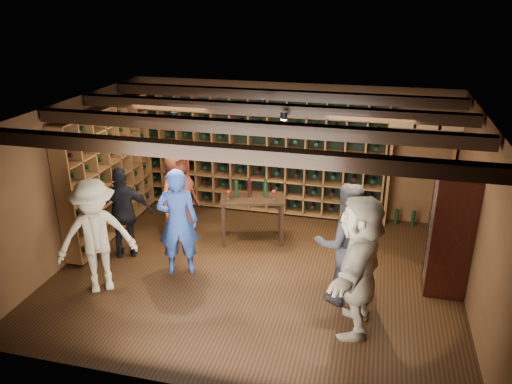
% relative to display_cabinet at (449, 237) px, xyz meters
% --- Properties ---
extents(ground, '(6.00, 6.00, 0.00)m').
position_rel_display_cabinet_xyz_m(ground, '(-2.71, -0.20, -0.86)').
color(ground, black).
rests_on(ground, ground).
extents(room_shell, '(6.00, 6.00, 6.00)m').
position_rel_display_cabinet_xyz_m(room_shell, '(-2.71, -0.15, 1.56)').
color(room_shell, '#50331B').
rests_on(room_shell, ground).
extents(wine_rack_back, '(4.65, 0.30, 2.20)m').
position_rel_display_cabinet_xyz_m(wine_rack_back, '(-3.24, 2.13, 0.29)').
color(wine_rack_back, brown).
rests_on(wine_rack_back, ground).
extents(wine_rack_left, '(0.30, 2.65, 2.20)m').
position_rel_display_cabinet_xyz_m(wine_rack_left, '(-5.54, 0.62, 0.29)').
color(wine_rack_left, brown).
rests_on(wine_rack_left, ground).
extents(crate_shelf, '(1.20, 0.32, 2.07)m').
position_rel_display_cabinet_xyz_m(crate_shelf, '(-0.31, 2.12, 0.71)').
color(crate_shelf, brown).
rests_on(crate_shelf, ground).
extents(display_cabinet, '(0.55, 0.50, 1.75)m').
position_rel_display_cabinet_xyz_m(display_cabinet, '(0.00, 0.00, 0.00)').
color(display_cabinet, black).
rests_on(display_cabinet, ground).
extents(man_blue_shirt, '(0.71, 0.57, 1.68)m').
position_rel_display_cabinet_xyz_m(man_blue_shirt, '(-3.86, -0.43, -0.02)').
color(man_blue_shirt, navy).
rests_on(man_blue_shirt, ground).
extents(man_grey_suit, '(1.02, 0.91, 1.74)m').
position_rel_display_cabinet_xyz_m(man_grey_suit, '(-1.39, -0.58, 0.01)').
color(man_grey_suit, black).
rests_on(man_grey_suit, ground).
extents(guest_red_floral, '(0.78, 0.91, 1.58)m').
position_rel_display_cabinet_xyz_m(guest_red_floral, '(-4.31, 0.69, -0.06)').
color(guest_red_floral, maroon).
rests_on(guest_red_floral, ground).
extents(guest_woman_black, '(0.96, 0.70, 1.52)m').
position_rel_display_cabinet_xyz_m(guest_woman_black, '(-4.89, -0.17, -0.10)').
color(guest_woman_black, black).
rests_on(guest_woman_black, ground).
extents(guest_khaki, '(1.25, 1.13, 1.69)m').
position_rel_display_cabinet_xyz_m(guest_khaki, '(-4.79, -1.16, -0.01)').
color(guest_khaki, gray).
rests_on(guest_khaki, ground).
extents(guest_beige, '(0.63, 1.73, 1.83)m').
position_rel_display_cabinet_xyz_m(guest_beige, '(-1.18, -1.19, 0.06)').
color(guest_beige, gray).
rests_on(guest_beige, ground).
extents(tasting_table, '(1.17, 0.81, 1.08)m').
position_rel_display_cabinet_xyz_m(tasting_table, '(-3.05, 0.84, -0.14)').
color(tasting_table, black).
rests_on(tasting_table, ground).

